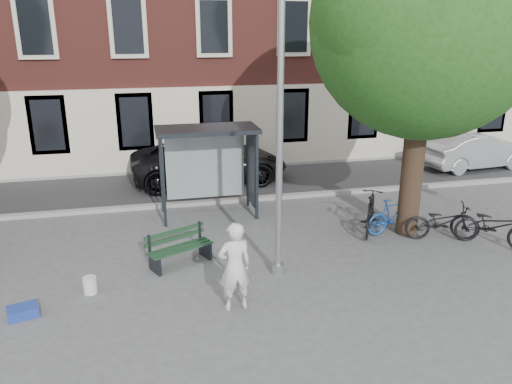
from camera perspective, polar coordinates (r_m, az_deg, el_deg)
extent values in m
plane|color=#4C4C4F|center=(11.39, 2.50, -9.27)|extent=(90.00, 90.00, 0.00)
cube|color=#28282B|center=(17.74, -3.47, 0.97)|extent=(40.00, 4.00, 0.01)
cube|color=gray|center=(15.85, -2.27, -0.92)|extent=(40.00, 0.25, 0.12)
cube|color=gray|center=(19.63, -4.45, 2.81)|extent=(40.00, 0.25, 0.12)
cylinder|color=#9EA0A3|center=(10.35, 2.72, 5.63)|extent=(0.14, 0.14, 6.00)
cylinder|color=#9EA0A3|center=(11.33, 2.50, -8.73)|extent=(0.28, 0.28, 0.24)
cylinder|color=black|center=(13.57, 17.40, 2.18)|extent=(0.56, 0.56, 3.40)
sphere|color=#204A16|center=(13.09, 18.99, 17.93)|extent=(5.60, 5.60, 5.60)
sphere|color=#204A16|center=(13.93, 21.67, 19.69)|extent=(3.92, 3.92, 3.92)
sphere|color=#204A16|center=(12.45, 16.55, 19.58)|extent=(4.20, 4.20, 4.20)
cube|color=#1E2328|center=(13.73, -10.54, 0.95)|extent=(0.08, 0.08, 2.50)
cube|color=#1E2328|center=(14.06, 0.09, 1.67)|extent=(0.08, 0.08, 2.50)
cube|color=#1E2328|center=(14.88, -10.77, 2.28)|extent=(0.08, 0.08, 2.50)
cube|color=#1E2328|center=(15.18, -0.93, 2.92)|extent=(0.08, 0.08, 2.50)
cube|color=#1E2328|center=(14.10, -5.66, 7.11)|extent=(2.85, 1.45, 0.12)
cube|color=#8C999E|center=(14.95, -5.82, 3.08)|extent=(2.34, 0.04, 2.00)
cube|color=#1E2328|center=(14.59, -0.44, 2.79)|extent=(0.12, 1.14, 2.12)
cube|color=#D84C19|center=(14.60, -0.17, 2.81)|extent=(0.02, 0.90, 1.62)
imported|color=silver|center=(9.67, -2.44, -8.52)|extent=(0.70, 0.49, 1.80)
cube|color=#1E2328|center=(11.54, -11.45, -8.13)|extent=(0.27, 0.47, 0.40)
cube|color=#1E2328|center=(12.12, -5.81, -6.53)|extent=(0.27, 0.47, 0.40)
cube|color=#183720|center=(11.60, -8.22, -6.63)|extent=(1.45, 0.75, 0.04)
cube|color=#183720|center=(11.72, -8.61, -6.36)|extent=(1.45, 0.75, 0.04)
cube|color=#183720|center=(11.85, -8.99, -6.10)|extent=(1.45, 0.75, 0.04)
cube|color=#183720|center=(11.85, -9.25, -5.18)|extent=(1.43, 0.70, 0.09)
cube|color=#183720|center=(11.79, -9.28, -4.46)|extent=(1.43, 0.70, 0.09)
imported|color=black|center=(13.75, 20.56, -3.24)|extent=(2.01, 1.20, 1.00)
imported|color=#19458E|center=(13.82, 15.42, -2.62)|extent=(1.70, 0.78, 0.98)
imported|color=black|center=(13.88, 25.51, -3.49)|extent=(1.96, 1.98, 1.08)
imported|color=black|center=(13.71, 12.95, -2.30)|extent=(1.40, 1.87, 1.12)
imported|color=black|center=(17.84, -5.33, 3.56)|extent=(5.57, 2.70, 1.53)
imported|color=#929599|center=(21.36, 23.84, 4.36)|extent=(4.44, 1.94, 1.42)
cube|color=navy|center=(10.76, -25.10, -12.27)|extent=(0.64, 0.53, 0.20)
cylinder|color=silver|center=(11.07, -18.44, -10.06)|extent=(0.33, 0.33, 0.36)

